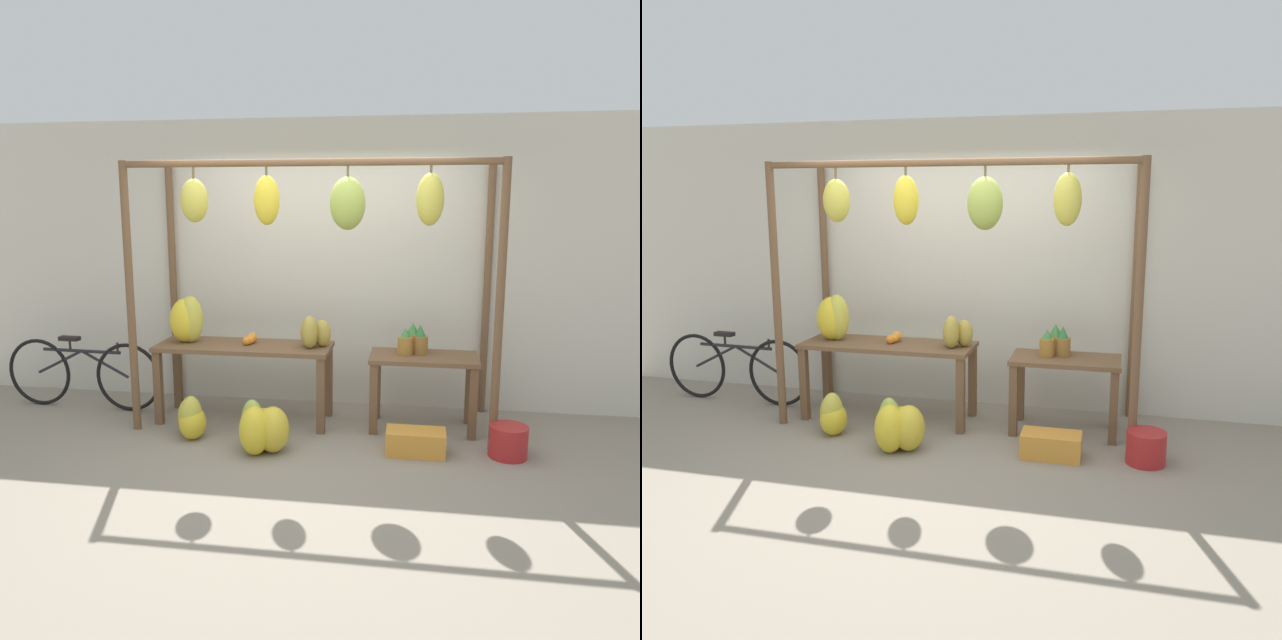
# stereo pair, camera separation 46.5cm
# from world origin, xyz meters

# --- Properties ---
(ground_plane) EXTENTS (20.00, 20.00, 0.00)m
(ground_plane) POSITION_xyz_m (0.00, 0.00, 0.00)
(ground_plane) COLOR gray
(shop_wall_back) EXTENTS (8.00, 0.08, 2.80)m
(shop_wall_back) POSITION_xyz_m (0.00, 1.49, 1.40)
(shop_wall_back) COLOR beige
(shop_wall_back) RESTS_ON ground_plane
(stall_awning) EXTENTS (3.18, 1.13, 2.35)m
(stall_awning) POSITION_xyz_m (0.05, 0.59, 1.76)
(stall_awning) COLOR brown
(stall_awning) RESTS_ON ground_plane
(display_table_main) EXTENTS (1.60, 0.57, 0.72)m
(display_table_main) POSITION_xyz_m (-0.65, 0.82, 0.61)
(display_table_main) COLOR brown
(display_table_main) RESTS_ON ground_plane
(display_table_side) EXTENTS (0.95, 0.51, 0.68)m
(display_table_side) POSITION_xyz_m (0.98, 0.85, 0.52)
(display_table_side) COLOR brown
(display_table_side) RESTS_ON ground_plane
(banana_pile_on_table) EXTENTS (0.36, 0.35, 0.44)m
(banana_pile_on_table) POSITION_xyz_m (-1.19, 0.83, 0.93)
(banana_pile_on_table) COLOR gold
(banana_pile_on_table) RESTS_ON display_table_main
(orange_pile) EXTENTS (0.11, 0.21, 0.09)m
(orange_pile) POSITION_xyz_m (-0.61, 0.86, 0.77)
(orange_pile) COLOR orange
(orange_pile) RESTS_ON display_table_main
(pineapple_cluster) EXTENTS (0.27, 0.26, 0.28)m
(pineapple_cluster) POSITION_xyz_m (0.88, 0.93, 0.79)
(pineapple_cluster) COLOR #A3702D
(pineapple_cluster) RESTS_ON display_table_side
(banana_pile_ground_left) EXTENTS (0.32, 0.36, 0.38)m
(banana_pile_ground_left) POSITION_xyz_m (-0.99, 0.30, 0.17)
(banana_pile_ground_left) COLOR yellow
(banana_pile_ground_left) RESTS_ON ground_plane
(banana_pile_ground_right) EXTENTS (0.46, 0.55, 0.42)m
(banana_pile_ground_right) POSITION_xyz_m (-0.32, 0.12, 0.19)
(banana_pile_ground_right) COLOR gold
(banana_pile_ground_right) RESTS_ON ground_plane
(fruit_crate_white) EXTENTS (0.48, 0.26, 0.20)m
(fruit_crate_white) POSITION_xyz_m (0.93, 0.25, 0.10)
(fruit_crate_white) COLOR orange
(fruit_crate_white) RESTS_ON ground_plane
(blue_bucket) EXTENTS (0.31, 0.31, 0.26)m
(blue_bucket) POSITION_xyz_m (1.66, 0.30, 0.13)
(blue_bucket) COLOR #AD2323
(blue_bucket) RESTS_ON ground_plane
(parked_bicycle) EXTENTS (1.64, 0.10, 0.72)m
(parked_bicycle) POSITION_xyz_m (-2.32, 0.90, 0.35)
(parked_bicycle) COLOR black
(parked_bicycle) RESTS_ON ground_plane
(papaya_pile) EXTENTS (0.30, 0.27, 0.29)m
(papaya_pile) POSITION_xyz_m (-0.01, 0.81, 0.86)
(papaya_pile) COLOR #B2993D
(papaya_pile) RESTS_ON display_table_main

